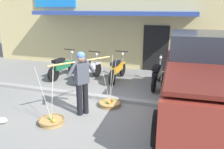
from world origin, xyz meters
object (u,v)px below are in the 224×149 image
Objects in this scene: motorcycle_second_in_row at (88,70)px; parked_truck at (204,79)px; fruit_vendor at (82,79)px; fruit_basket_right_side at (110,103)px; plastic_litter_bag at (2,120)px; motorcycle_nearest_shop at (63,67)px; motorcycle_third_in_row at (117,69)px; motorcycle_end_of_row at (157,74)px; fruit_basket_left_side at (52,121)px.

motorcycle_second_in_row is 4.44m from parked_truck.
fruit_basket_right_side is (0.51, 0.72, -0.90)m from fruit_vendor.
parked_truck reaches higher than plastic_litter_bag.
motorcycle_third_in_row is (2.21, 0.29, 0.00)m from motorcycle_nearest_shop.
fruit_vendor is 6.05× the size of plastic_litter_bag.
motorcycle_second_in_row is at bearing -176.16° from motorcycle_end_of_row.
motorcycle_nearest_shop is 0.99× the size of motorcycle_third_in_row.
motorcycle_end_of_row is (1.54, -0.22, 0.00)m from motorcycle_third_in_row.
parked_truck reaches higher than motorcycle_third_in_row.
parked_truck reaches higher than motorcycle_nearest_shop.
fruit_basket_right_side reaches higher than motorcycle_end_of_row.
fruit_vendor is at bearing 32.66° from plastic_litter_bag.
plastic_litter_bag is at bearing -140.75° from fruit_basket_right_side.
fruit_basket_left_side is at bearing -120.50° from motorcycle_end_of_row.
motorcycle_second_in_row is at bearing 110.95° from fruit_vendor.
fruit_basket_left_side reaches higher than plastic_litter_bag.
motorcycle_end_of_row is (2.60, 0.17, 0.00)m from motorcycle_second_in_row.
motorcycle_third_in_row reaches higher than plastic_litter_bag.
parked_truck is (3.99, -1.86, 0.58)m from motorcycle_second_in_row.
motorcycle_end_of_row is 5.12m from plastic_litter_bag.
plastic_litter_bag is at bearing -157.94° from parked_truck.
motorcycle_second_in_row is (-0.51, 3.38, 0.38)m from fruit_basket_left_side.
motorcycle_nearest_shop is 3.75m from motorcycle_end_of_row.
motorcycle_third_in_row is 0.38× the size of parked_truck.
motorcycle_end_of_row is 6.51× the size of plastic_litter_bag.
motorcycle_nearest_shop is (-1.65, 3.49, 0.38)m from fruit_basket_left_side.
fruit_vendor reaches higher than motorcycle_third_in_row.
fruit_basket_left_side is at bearing -125.55° from fruit_basket_right_side.
fruit_basket_left_side is at bearing -64.65° from motorcycle_nearest_shop.
fruit_vendor is at bearing -119.15° from motorcycle_end_of_row.
motorcycle_second_in_row is at bearing 79.87° from plastic_litter_bag.
fruit_vendor is 2.20m from plastic_litter_bag.
fruit_basket_left_side is 0.80× the size of motorcycle_nearest_shop.
fruit_basket_left_side is at bearing -156.37° from parked_truck.
fruit_vendor is 0.94× the size of motorcycle_second_in_row.
fruit_basket_right_side is at bearing -37.45° from motorcycle_nearest_shop.
motorcycle_end_of_row reaches higher than plastic_litter_bag.
motorcycle_second_in_row is at bearing 155.02° from parked_truck.
motorcycle_second_in_row reaches higher than plastic_litter_bag.
parked_truck reaches higher than motorcycle_second_in_row.
fruit_basket_left_side is (-0.51, -0.72, -0.90)m from fruit_vendor.
motorcycle_nearest_shop is 1.15m from motorcycle_second_in_row.
fruit_basket_left_side is 3.88m from motorcycle_nearest_shop.
motorcycle_second_in_row and motorcycle_third_in_row have the same top height.
motorcycle_second_in_row is (1.14, -0.11, 0.00)m from motorcycle_nearest_shop.
parked_truck is (3.48, 1.52, 0.96)m from fruit_basket_left_side.
motorcycle_nearest_shop is 0.99× the size of motorcycle_end_of_row.
motorcycle_nearest_shop is at bearing 142.55° from fruit_basket_right_side.
fruit_vendor is 1.17× the size of fruit_basket_left_side.
motorcycle_end_of_row is at bearing 50.16° from plastic_litter_bag.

